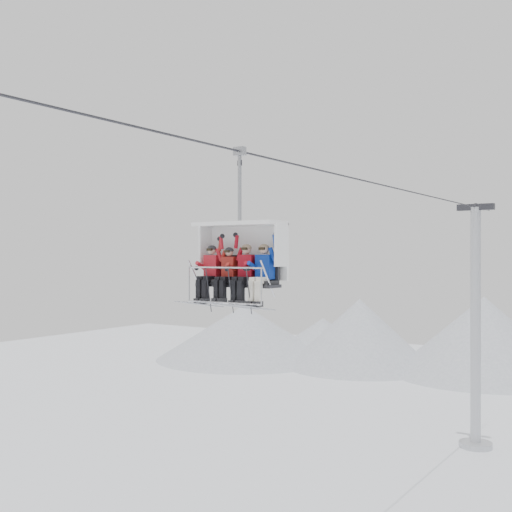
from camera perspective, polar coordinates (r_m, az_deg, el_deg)
The scene contains 7 objects.
lift_tower_right at distance 37.76m, azimuth 18.94°, elevation -7.33°, with size 2.00×1.80×13.48m.
haul_cable at distance 17.29m, azimuth -0.00°, elevation 8.96°, with size 0.06×0.06×50.00m, color #2F2F34.
chairlift_carrier at distance 16.56m, azimuth -1.21°, elevation 0.27°, with size 2.43×1.17×3.98m.
skier_far_left at distance 16.80m, azimuth -4.11°, elevation -1.36°, with size 0.41×1.69×1.62m.
skier_center_left at distance 16.46m, azimuth -2.58°, elevation -1.48°, with size 0.38×1.69×1.54m.
skier_center_right at distance 16.15m, azimuth -0.99°, elevation -1.39°, with size 0.42×1.69×1.65m.
skier_far_right at distance 15.86m, azimuth 0.57°, elevation -1.42°, with size 0.42×1.69×1.65m.
Camera 1 is at (9.44, -14.24, 10.62)m, focal length 45.00 mm.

